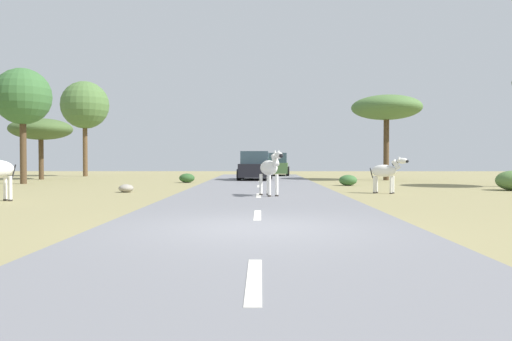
{
  "coord_description": "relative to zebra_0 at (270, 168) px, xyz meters",
  "views": [
    {
      "loc": [
        0.09,
        -9.19,
        1.31
      ],
      "look_at": [
        -0.11,
        13.77,
        0.79
      ],
      "focal_mm": 35.01,
      "sensor_mm": 36.0,
      "label": 1
    }
  ],
  "objects": [
    {
      "name": "lane_markings",
      "position": [
        -0.39,
        -8.87,
        -0.94
      ],
      "size": [
        0.16,
        56.0,
        0.01
      ],
      "color": "silver",
      "rests_on": "road"
    },
    {
      "name": "zebra_0",
      "position": [
        0.0,
        0.0,
        0.0
      ],
      "size": [
        0.91,
        1.58,
        1.58
      ],
      "rotation": [
        0.0,
        0.0,
        3.55
      ],
      "color": "silver",
      "rests_on": "road"
    },
    {
      "name": "tree_2",
      "position": [
        7.49,
        13.99,
        3.48
      ],
      "size": [
        4.33,
        4.33,
        5.27
      ],
      "color": "#4C3823",
      "rests_on": "ground_plane"
    },
    {
      "name": "ground_plane",
      "position": [
        -0.41,
        -7.87,
        -0.99
      ],
      "size": [
        90.0,
        90.0,
        0.0
      ],
      "primitive_type": "plane",
      "color": "#8E8456"
    },
    {
      "name": "car_1",
      "position": [
        -0.64,
        13.65,
        -0.14
      ],
      "size": [
        2.18,
        4.42,
        1.74
      ],
      "rotation": [
        0.0,
        0.0,
        -0.05
      ],
      "color": "black",
      "rests_on": "road"
    },
    {
      "name": "tree_1",
      "position": [
        -12.9,
        9.25,
        3.6
      ],
      "size": [
        2.97,
        2.97,
        6.12
      ],
      "color": "#4C3823",
      "rests_on": "ground_plane"
    },
    {
      "name": "tree_6",
      "position": [
        -14.46,
        14.93,
        2.23
      ],
      "size": [
        3.92,
        3.92,
        3.93
      ],
      "color": "#4C3823",
      "rests_on": "ground_plane"
    },
    {
      "name": "car_0",
      "position": [
        0.9,
        21.72,
        -0.14
      ],
      "size": [
        2.24,
        4.45,
        1.74
      ],
      "rotation": [
        0.0,
        0.0,
        -0.07
      ],
      "color": "#476B38",
      "rests_on": "road"
    },
    {
      "name": "bush_3",
      "position": [
        4.02,
        7.63,
        -0.72
      ],
      "size": [
        0.89,
        0.8,
        0.53
      ],
      "primitive_type": "ellipsoid",
      "color": "#386633",
      "rests_on": "ground_plane"
    },
    {
      "name": "rock_2",
      "position": [
        -5.64,
        2.58,
        -0.83
      ],
      "size": [
        0.58,
        0.61,
        0.32
      ],
      "primitive_type": "ellipsoid",
      "color": "gray",
      "rests_on": "ground_plane"
    },
    {
      "name": "tree_5",
      "position": [
        -13.72,
        20.91,
        4.42
      ],
      "size": [
        3.6,
        3.6,
        7.24
      ],
      "color": "brown",
      "rests_on": "ground_plane"
    },
    {
      "name": "zebra_1",
      "position": [
        4.46,
        1.98,
        -0.14
      ],
      "size": [
        1.36,
        0.98,
        1.42
      ],
      "rotation": [
        0.0,
        0.0,
        4.16
      ],
      "color": "silver",
      "rests_on": "ground_plane"
    },
    {
      "name": "road",
      "position": [
        -0.39,
        -7.87,
        -0.97
      ],
      "size": [
        6.0,
        64.0,
        0.05
      ],
      "primitive_type": "cube",
      "color": "slate",
      "rests_on": "ground_plane"
    },
    {
      "name": "bush_1",
      "position": [
        -4.42,
        10.63,
        -0.73
      ],
      "size": [
        0.86,
        0.77,
        0.51
      ],
      "primitive_type": "ellipsoid",
      "color": "#2D5628",
      "rests_on": "ground_plane"
    }
  ]
}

